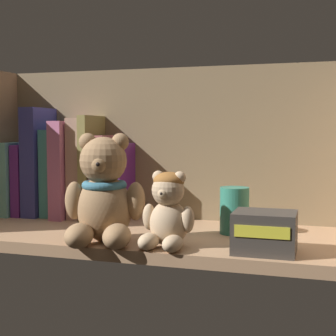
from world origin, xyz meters
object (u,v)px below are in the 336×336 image
object	(u,v)px
book_0	(21,178)
pillar_candle	(234,210)
book_4	(71,169)
book_7	(107,177)
book_2	(43,162)
book_6	(95,167)
book_8	(123,181)
teddy_bear_larger	(103,196)
book_1	(31,179)
book_5	(84,168)
teddy_bear_smaller	(168,211)
small_product_box	(265,232)
book_3	(58,173)

from	to	relation	value
book_0	pillar_candle	xyz separation A→B (cm)	(49.51, -8.31, -3.76)
book_4	book_7	xyz separation A→B (cm)	(8.46, 0.00, -1.47)
book_2	book_4	world-z (taller)	book_2
book_4	book_6	bearing A→B (deg)	0.00
book_8	teddy_bear_larger	distance (cm)	22.32
book_1	book_6	world-z (taller)	book_6
book_2	teddy_bear_larger	bearing A→B (deg)	-41.52
teddy_bear_larger	pillar_candle	size ratio (longest dim) A/B	2.16
book_2	book_7	size ratio (longest dim) A/B	1.34
book_6	book_8	bearing A→B (deg)	0.00
book_5	teddy_bear_larger	distance (cm)	26.08
teddy_bear_larger	pillar_candle	world-z (taller)	teddy_bear_larger
teddy_bear_larger	teddy_bear_smaller	world-z (taller)	teddy_bear_larger
book_2	teddy_bear_larger	xyz separation A→B (cm)	(24.43, -21.62, -3.96)
book_7	teddy_bear_larger	bearing A→B (deg)	-67.44
book_1	small_product_box	distance (cm)	57.83
book_5	pillar_candle	bearing A→B (deg)	-13.83
book_0	teddy_bear_smaller	bearing A→B (deg)	-27.79
book_1	book_5	size ratio (longest dim) A/B	0.73
teddy_bear_smaller	book_7	bearing A→B (deg)	132.81
book_4	teddy_bear_larger	bearing A→B (deg)	-51.10
book_2	teddy_bear_smaller	xyz separation A→B (cm)	(35.54, -21.69, -5.93)
book_4	book_6	world-z (taller)	book_6
book_2	book_5	world-z (taller)	book_2
book_3	teddy_bear_larger	size ratio (longest dim) A/B	1.03
teddy_bear_smaller	book_8	bearing A→B (deg)	127.47
book_1	book_2	size ratio (longest dim) A/B	0.66
book_3	book_4	bearing A→B (deg)	-0.00
book_0	book_2	size ratio (longest dim) A/B	0.68
book_2	small_product_box	distance (cm)	55.43
pillar_candle	book_0	bearing A→B (deg)	170.47
book_4	book_8	world-z (taller)	book_4
book_8	teddy_bear_smaller	bearing A→B (deg)	-52.53
pillar_candle	book_6	bearing A→B (deg)	165.09
book_4	teddy_bear_smaller	xyz separation A→B (cm)	(28.56, -21.69, -4.47)
book_6	book_7	distance (cm)	3.43
book_2	book_7	world-z (taller)	book_2
book_0	book_3	world-z (taller)	book_3
book_5	book_0	bearing A→B (deg)	180.00
book_0	book_2	world-z (taller)	book_2
book_5	book_6	xyz separation A→B (cm)	(2.57, -0.00, 0.27)
pillar_candle	small_product_box	xyz separation A→B (cm)	(6.76, -12.54, -1.05)
book_3	book_4	size ratio (longest dim) A/B	0.91
teddy_bear_larger	small_product_box	xyz separation A→B (cm)	(26.22, 0.77, -4.58)
book_1	book_8	size ratio (longest dim) A/B	0.97
book_8	pillar_candle	distance (cm)	26.59
pillar_candle	small_product_box	size ratio (longest dim) A/B	0.90
book_4	book_7	world-z (taller)	book_4
book_4	book_8	bearing A→B (deg)	0.00
book_4	pillar_candle	bearing A→B (deg)	-12.69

